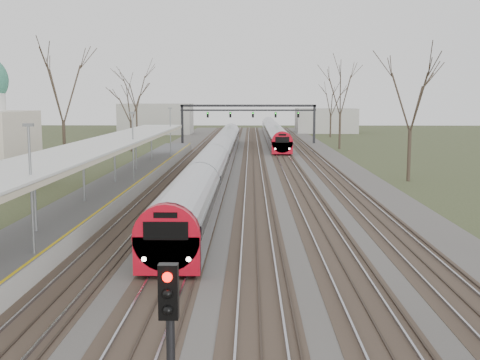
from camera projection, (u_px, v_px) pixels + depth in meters
name	position (u px, v px, depth m)	size (l,w,h in m)	color
track_bed	(247.00, 164.00, 63.90)	(24.00, 160.00, 0.22)	#474442
platform	(125.00, 183.00, 46.67)	(3.50, 69.00, 1.00)	#9E9B93
canopy	(111.00, 143.00, 41.74)	(4.10, 50.00, 3.11)	slate
signal_gantry	(248.00, 112.00, 92.96)	(21.00, 0.59, 6.08)	black
tree_west_far	(62.00, 87.00, 56.21)	(5.50, 5.50, 11.33)	#2D231C
tree_east_far	(411.00, 95.00, 49.80)	(5.00, 5.00, 10.30)	#2D231C
train_near	(219.00, 154.00, 59.73)	(2.62, 75.21, 3.05)	#ABAEB5
train_far	(273.00, 131.00, 102.31)	(2.62, 60.21, 3.05)	#ABAEB5
signal_post	(170.00, 337.00, 10.81)	(0.35, 0.45, 4.10)	black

